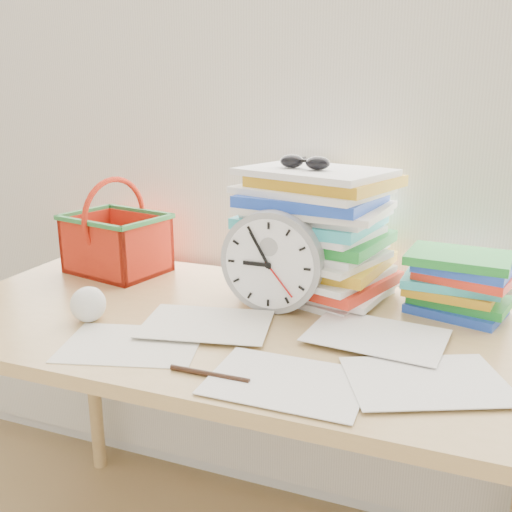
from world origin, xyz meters
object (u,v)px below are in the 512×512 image
at_px(paper_stack, 316,233).
at_px(basket, 116,226).
at_px(clock, 272,262).
at_px(desk, 240,350).
at_px(book_stack, 459,282).

bearing_deg(paper_stack, basket, -178.02).
distance_m(clock, basket, 0.52).
relative_size(desk, basket, 5.38).
height_order(book_stack, basket, basket).
distance_m(paper_stack, clock, 0.16).
xyz_separation_m(paper_stack, book_stack, (0.34, -0.00, -0.09)).
bearing_deg(desk, paper_stack, 63.95).
distance_m(desk, clock, 0.21).
height_order(desk, basket, basket).
distance_m(desk, book_stack, 0.52).
distance_m(clock, book_stack, 0.43).
bearing_deg(paper_stack, desk, -116.05).
height_order(desk, paper_stack, paper_stack).
bearing_deg(basket, desk, -11.65).
bearing_deg(desk, clock, 57.01).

